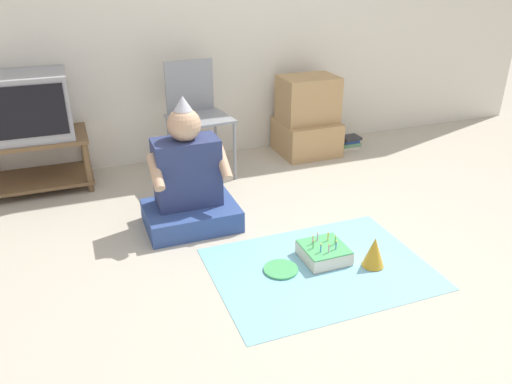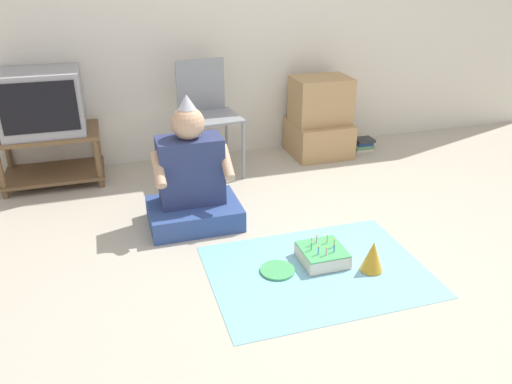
{
  "view_description": "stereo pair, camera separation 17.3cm",
  "coord_description": "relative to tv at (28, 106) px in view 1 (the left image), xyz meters",
  "views": [
    {
      "loc": [
        -1.17,
        -1.88,
        1.58
      ],
      "look_at": [
        -0.25,
        0.54,
        0.35
      ],
      "focal_mm": 35.0,
      "sensor_mm": 36.0,
      "label": 1
    },
    {
      "loc": [
        -1.01,
        -1.94,
        1.58
      ],
      "look_at": [
        -0.25,
        0.54,
        0.35
      ],
      "focal_mm": 35.0,
      "sensor_mm": 36.0,
      "label": 2
    }
  ],
  "objects": [
    {
      "name": "party_cloth",
      "position": [
        1.44,
        -1.71,
        -0.63
      ],
      "size": [
        1.18,
        0.87,
        0.01
      ],
      "color": "#7FC6E0",
      "rests_on": "ground_plane"
    },
    {
      "name": "paper_plate",
      "position": [
        1.23,
        -1.65,
        -0.62
      ],
      "size": [
        0.19,
        0.19,
        0.01
      ],
      "color": "#4CB266",
      "rests_on": "party_cloth"
    },
    {
      "name": "book_pile",
      "position": [
        2.59,
        -0.07,
        -0.58
      ],
      "size": [
        0.18,
        0.15,
        0.11
      ],
      "color": "beige",
      "rests_on": "ground_plane"
    },
    {
      "name": "tv",
      "position": [
        0.0,
        0.0,
        0.0
      ],
      "size": [
        0.56,
        0.45,
        0.45
      ],
      "color": "#99999E",
      "rests_on": "tv_stand"
    },
    {
      "name": "ground_plane",
      "position": [
        1.45,
        -1.87,
        -0.63
      ],
      "size": [
        16.0,
        16.0,
        0.0
      ],
      "primitive_type": "plane",
      "color": "#BCB29E"
    },
    {
      "name": "birthday_cake",
      "position": [
        1.51,
        -1.63,
        -0.58
      ],
      "size": [
        0.25,
        0.25,
        0.14
      ],
      "color": "#F4E0C6",
      "rests_on": "party_cloth"
    },
    {
      "name": "tv_stand",
      "position": [
        -0.0,
        -0.0,
        -0.39
      ],
      "size": [
        0.73,
        0.46,
        0.4
      ],
      "color": "brown",
      "rests_on": "ground_plane"
    },
    {
      "name": "cardboard_box_stack",
      "position": [
        2.17,
        -0.04,
        -0.32
      ],
      "size": [
        0.49,
        0.47,
        0.67
      ],
      "color": "tan",
      "rests_on": "ground_plane"
    },
    {
      "name": "person_seated",
      "position": [
        0.9,
        -0.94,
        -0.35
      ],
      "size": [
        0.58,
        0.43,
        0.84
      ],
      "color": "#334C8C",
      "rests_on": "ground_plane"
    },
    {
      "name": "party_hat_blue",
      "position": [
        1.73,
        -1.79,
        -0.53
      ],
      "size": [
        0.13,
        0.13,
        0.18
      ],
      "color": "gold",
      "rests_on": "party_cloth"
    },
    {
      "name": "folding_chair",
      "position": [
        1.17,
        -0.13,
        -0.11
      ],
      "size": [
        0.48,
        0.45,
        0.87
      ],
      "color": "gray",
      "rests_on": "ground_plane"
    }
  ]
}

